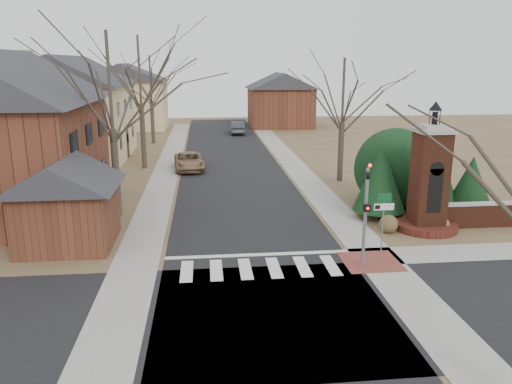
{
  "coord_description": "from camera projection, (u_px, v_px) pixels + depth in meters",
  "views": [
    {
      "loc": [
        -2.15,
        -18.25,
        8.25
      ],
      "look_at": [
        0.38,
        6.0,
        1.92
      ],
      "focal_mm": 35.0,
      "sensor_mm": 36.0,
      "label": 1
    }
  ],
  "objects": [
    {
      "name": "sign_post",
      "position": [
        384.0,
        211.0,
        21.85
      ],
      "size": [
        0.9,
        0.07,
        2.75
      ],
      "color": "slate",
      "rests_on": "ground"
    },
    {
      "name": "brick_garden_wall",
      "position": [
        509.0,
        214.0,
        25.86
      ],
      "size": [
        7.5,
        0.5,
        1.3
      ],
      "color": "#562819",
      "rests_on": "ground"
    },
    {
      "name": "cross_street",
      "position": [
        272.0,
        313.0,
        16.97
      ],
      "size": [
        120.0,
        8.0,
        0.01
      ],
      "primitive_type": "cube",
      "color": "black",
      "rests_on": "ground"
    },
    {
      "name": "bare_tree_1",
      "position": [
        139.0,
        66.0,
        38.32
      ],
      "size": [
        8.4,
        8.4,
        11.64
      ],
      "color": "#473D33",
      "rests_on": "ground"
    },
    {
      "name": "evergreen_mass",
      "position": [
        395.0,
        165.0,
        29.31
      ],
      "size": [
        4.8,
        4.8,
        4.8
      ],
      "primitive_type": "sphere",
      "color": "black",
      "rests_on": "ground"
    },
    {
      "name": "dry_shrub_left",
      "position": [
        389.0,
        224.0,
        24.87
      ],
      "size": [
        0.93,
        0.93,
        0.93
      ],
      "primitive_type": "sphere",
      "color": "brown",
      "rests_on": "ground"
    },
    {
      "name": "house_distant_right",
      "position": [
        280.0,
        99.0,
        65.95
      ],
      "size": [
        8.8,
        8.8,
        7.3
      ],
      "color": "brown",
      "rests_on": "ground"
    },
    {
      "name": "pickup_truck",
      "position": [
        189.0,
        161.0,
        39.54
      ],
      "size": [
        2.61,
        5.04,
        1.36
      ],
      "primitive_type": "imported",
      "rotation": [
        0.0,
        0.0,
        0.07
      ],
      "color": "#8B6B4C",
      "rests_on": "ground"
    },
    {
      "name": "distant_car",
      "position": [
        237.0,
        128.0,
        59.6
      ],
      "size": [
        1.68,
        4.52,
        1.48
      ],
      "primitive_type": "imported",
      "rotation": [
        0.0,
        0.0,
        3.11
      ],
      "color": "#3A3D43",
      "rests_on": "ground"
    },
    {
      "name": "evergreen_mid",
      "position": [
        430.0,
        166.0,
        28.16
      ],
      "size": [
        3.4,
        3.4,
        4.7
      ],
      "color": "#473D33",
      "rests_on": "ground"
    },
    {
      "name": "brick_gate_monument",
      "position": [
        429.0,
        188.0,
        25.03
      ],
      "size": [
        3.2,
        3.2,
        6.47
      ],
      "color": "#562819",
      "rests_on": "ground"
    },
    {
      "name": "sidewalk_right_main",
      "position": [
        293.0,
        165.0,
        41.56
      ],
      "size": [
        2.0,
        60.0,
        0.02
      ],
      "primitive_type": "cube",
      "color": "gray",
      "rests_on": "ground"
    },
    {
      "name": "evergreen_far",
      "position": [
        471.0,
        181.0,
        27.57
      ],
      "size": [
        2.4,
        2.4,
        3.3
      ],
      "color": "#473D33",
      "rests_on": "ground"
    },
    {
      "name": "garage_left",
      "position": [
        66.0,
        199.0,
        22.76
      ],
      "size": [
        4.8,
        4.8,
        4.29
      ],
      "color": "brown",
      "rests_on": "ground"
    },
    {
      "name": "sidewalk_left",
      "position": [
        167.0,
        167.0,
        40.51
      ],
      "size": [
        2.0,
        60.0,
        0.02
      ],
      "primitive_type": "cube",
      "color": "gray",
      "rests_on": "ground"
    },
    {
      "name": "house_stucco_left",
      "position": [
        72.0,
        106.0,
        43.34
      ],
      "size": [
        9.8,
        12.8,
        9.28
      ],
      "color": "beige",
      "rests_on": "ground"
    },
    {
      "name": "evergreen_near",
      "position": [
        380.0,
        177.0,
        26.75
      ],
      "size": [
        2.8,
        2.8,
        4.1
      ],
      "color": "#473D33",
      "rests_on": "ground"
    },
    {
      "name": "house_distant_left",
      "position": [
        126.0,
        95.0,
        63.79
      ],
      "size": [
        10.8,
        8.8,
        8.53
      ],
      "color": "beige",
      "rests_on": "ground"
    },
    {
      "name": "stop_bar",
      "position": [
        256.0,
        255.0,
        22.07
      ],
      "size": [
        8.0,
        0.35,
        0.02
      ],
      "primitive_type": "cube",
      "color": "silver",
      "rests_on": "ground"
    },
    {
      "name": "curb_apron",
      "position": [
        371.0,
        262.0,
        21.3
      ],
      "size": [
        2.4,
        2.4,
        0.02
      ],
      "primitive_type": "cube",
      "color": "brown",
      "rests_on": "ground"
    },
    {
      "name": "bare_tree_3",
      "position": [
        344.0,
        86.0,
        34.34
      ],
      "size": [
        7.0,
        7.0,
        9.7
      ],
      "color": "#473D33",
      "rests_on": "ground"
    },
    {
      "name": "traffic_signal_pole",
      "position": [
        366.0,
        207.0,
        20.19
      ],
      "size": [
        0.28,
        0.41,
        4.5
      ],
      "color": "slate",
      "rests_on": "ground"
    },
    {
      "name": "dry_shrub_right",
      "position": [
        443.0,
        224.0,
        25.18
      ],
      "size": [
        0.68,
        0.68,
        0.68
      ],
      "primitive_type": "sphere",
      "color": "brown",
      "rests_on": "ground"
    },
    {
      "name": "main_street",
      "position": [
        231.0,
        166.0,
        41.04
      ],
      "size": [
        8.0,
        70.0,
        0.01
      ],
      "primitive_type": "cube",
      "color": "black",
      "rests_on": "ground"
    },
    {
      "name": "house_brick_left",
      "position": [
        3.0,
        131.0,
        27.0
      ],
      "size": [
        9.8,
        11.8,
        9.42
      ],
      "color": "brown",
      "rests_on": "ground"
    },
    {
      "name": "bare_tree_2",
      "position": [
        150.0,
        75.0,
        51.04
      ],
      "size": [
        7.35,
        7.35,
        10.19
      ],
      "color": "#473D33",
      "rests_on": "ground"
    },
    {
      "name": "ground",
      "position": [
        262.0,
        276.0,
        19.86
      ],
      "size": [
        120.0,
        120.0,
        0.0
      ],
      "primitive_type": "plane",
      "color": "brown",
      "rests_on": "ground"
    },
    {
      "name": "crosswalk_zone",
      "position": [
        260.0,
        268.0,
        20.63
      ],
      "size": [
        8.0,
        2.2,
        0.02
      ],
      "primitive_type": "cube",
      "color": "silver",
      "rests_on": "ground"
    },
    {
      "name": "bare_tree_0",
      "position": [
        109.0,
        74.0,
        25.89
      ],
      "size": [
        8.05,
        8.05,
        11.15
      ],
      "color": "#473D33",
      "rests_on": "ground"
    }
  ]
}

